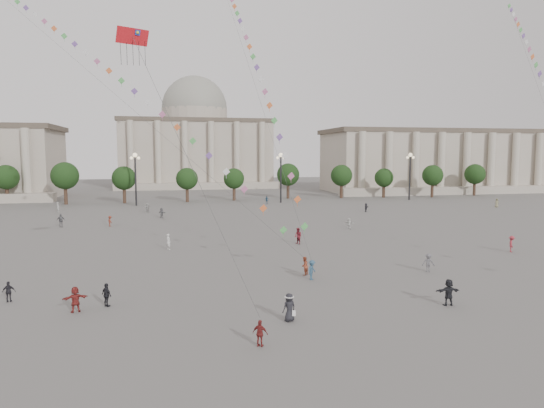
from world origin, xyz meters
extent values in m
plane|color=#585552|center=(0.00, 0.00, 0.00)|extent=(360.00, 360.00, 0.00)
cube|color=#A89F8C|center=(75.00, 95.00, 8.00)|extent=(80.00, 22.00, 16.00)
cube|color=#51463B|center=(75.00, 95.00, 16.60)|extent=(81.60, 22.44, 1.20)
cube|color=#A89F8C|center=(75.00, 82.00, 1.00)|extent=(84.00, 4.00, 2.00)
cube|color=#A89F8C|center=(0.00, 130.00, 10.00)|extent=(46.00, 30.00, 20.00)
cube|color=#51463B|center=(0.00, 130.00, 20.60)|extent=(46.92, 30.60, 1.20)
cube|color=#A89F8C|center=(0.00, 113.00, 1.00)|extent=(48.30, 4.00, 2.00)
cylinder|color=#A89F8C|center=(0.00, 130.00, 22.50)|extent=(21.00, 21.00, 5.00)
sphere|color=gray|center=(0.00, 130.00, 25.00)|extent=(21.00, 21.00, 21.00)
cylinder|color=#37261B|center=(-42.00, 78.00, 1.76)|extent=(0.70, 0.70, 3.52)
sphere|color=black|center=(-42.00, 78.00, 5.44)|extent=(5.12, 5.12, 5.12)
cylinder|color=#37261B|center=(-30.00, 78.00, 1.76)|extent=(0.70, 0.70, 3.52)
sphere|color=black|center=(-30.00, 78.00, 5.44)|extent=(5.12, 5.12, 5.12)
cylinder|color=#37261B|center=(-18.00, 78.00, 1.76)|extent=(0.70, 0.70, 3.52)
sphere|color=black|center=(-18.00, 78.00, 5.44)|extent=(5.12, 5.12, 5.12)
cylinder|color=#37261B|center=(-6.00, 78.00, 1.76)|extent=(0.70, 0.70, 3.52)
sphere|color=black|center=(-6.00, 78.00, 5.44)|extent=(5.12, 5.12, 5.12)
cylinder|color=#37261B|center=(6.00, 78.00, 1.76)|extent=(0.70, 0.70, 3.52)
sphere|color=black|center=(6.00, 78.00, 5.44)|extent=(5.12, 5.12, 5.12)
cylinder|color=#37261B|center=(18.00, 78.00, 1.76)|extent=(0.70, 0.70, 3.52)
sphere|color=black|center=(18.00, 78.00, 5.44)|extent=(5.12, 5.12, 5.12)
cylinder|color=#37261B|center=(30.00, 78.00, 1.76)|extent=(0.70, 0.70, 3.52)
sphere|color=black|center=(30.00, 78.00, 5.44)|extent=(5.12, 5.12, 5.12)
cylinder|color=#37261B|center=(42.00, 78.00, 1.76)|extent=(0.70, 0.70, 3.52)
sphere|color=black|center=(42.00, 78.00, 5.44)|extent=(5.12, 5.12, 5.12)
cylinder|color=#37261B|center=(54.00, 78.00, 1.76)|extent=(0.70, 0.70, 3.52)
sphere|color=black|center=(54.00, 78.00, 5.44)|extent=(5.12, 5.12, 5.12)
cylinder|color=#37261B|center=(66.00, 78.00, 1.76)|extent=(0.70, 0.70, 3.52)
sphere|color=black|center=(66.00, 78.00, 5.44)|extent=(5.12, 5.12, 5.12)
cylinder|color=#262628|center=(-15.00, 70.00, 5.00)|extent=(0.36, 0.36, 10.00)
sphere|color=#FFE5B2|center=(-15.00, 70.00, 10.20)|extent=(0.90, 0.90, 0.90)
sphere|color=#FFE5B2|center=(-15.70, 70.00, 9.60)|extent=(0.60, 0.60, 0.60)
sphere|color=#FFE5B2|center=(-14.30, 70.00, 9.60)|extent=(0.60, 0.60, 0.60)
cylinder|color=#262628|center=(15.00, 70.00, 5.00)|extent=(0.36, 0.36, 10.00)
sphere|color=#FFE5B2|center=(15.00, 70.00, 10.20)|extent=(0.90, 0.90, 0.90)
sphere|color=#FFE5B2|center=(14.30, 70.00, 9.60)|extent=(0.60, 0.60, 0.60)
sphere|color=#FFE5B2|center=(15.70, 70.00, 9.60)|extent=(0.60, 0.60, 0.60)
cylinder|color=#262628|center=(45.00, 70.00, 5.00)|extent=(0.36, 0.36, 10.00)
sphere|color=#FFE5B2|center=(45.00, 70.00, 10.20)|extent=(0.90, 0.90, 0.90)
sphere|color=#FFE5B2|center=(44.30, 70.00, 9.60)|extent=(0.60, 0.60, 0.60)
sphere|color=#FFE5B2|center=(45.70, 70.00, 9.60)|extent=(0.60, 0.60, 0.60)
imported|color=#355A78|center=(11.53, 68.00, 0.83)|extent=(1.04, 0.64, 1.66)
imported|color=black|center=(10.59, -1.59, 0.93)|extent=(1.75, 0.65, 1.85)
imported|color=#AFB0AB|center=(-12.28, 57.46, 0.87)|extent=(1.40, 1.58, 1.74)
imported|color=#59585D|center=(14.19, 7.42, 0.83)|extent=(1.23, 0.96, 1.66)
imported|color=silver|center=(16.23, 32.36, 0.77)|extent=(1.39, 1.28, 1.55)
imported|color=#9E2B37|center=(27.44, 13.60, 0.87)|extent=(1.17, 1.30, 1.74)
imported|color=#222228|center=(26.39, 50.56, 0.79)|extent=(1.35, 1.36, 1.57)
imported|color=#B5B5B1|center=(-28.05, 61.65, 0.90)|extent=(0.74, 0.78, 1.79)
imported|color=slate|center=(-9.62, 49.50, 0.82)|extent=(1.42, 1.43, 1.65)
imported|color=silver|center=(-8.45, 22.41, 0.88)|extent=(0.71, 0.77, 1.76)
imported|color=#5C5C60|center=(-23.58, 42.20, 0.96)|extent=(1.21, 0.75, 1.92)
imported|color=maroon|center=(-16.77, 41.59, 0.77)|extent=(0.98, 1.15, 1.55)
imported|color=maroon|center=(6.29, 22.66, 0.95)|extent=(1.04, 1.14, 1.91)
imported|color=gray|center=(54.48, 52.39, 0.88)|extent=(1.02, 0.90, 1.75)
imported|color=maroon|center=(-3.45, -6.00, 0.74)|extent=(0.93, 0.75, 1.48)
imported|color=black|center=(-12.51, 2.97, 0.82)|extent=(0.93, 0.98, 1.64)
imported|color=maroon|center=(-14.39, 2.19, 0.86)|extent=(1.68, 0.94, 1.73)
imported|color=black|center=(-19.43, 5.50, 0.74)|extent=(0.90, 0.43, 1.48)
imported|color=#9D442A|center=(3.11, 8.58, 0.81)|extent=(0.99, 0.99, 1.62)
imported|color=#2E4E68|center=(3.30, 6.94, 0.83)|extent=(1.18, 1.21, 1.67)
imported|color=black|center=(-0.94, -2.42, 0.89)|extent=(1.01, 0.82, 1.78)
cone|color=white|center=(-0.94, -2.42, 1.62)|extent=(0.52, 0.52, 0.14)
cylinder|color=white|center=(-0.94, -2.42, 1.56)|extent=(0.60, 0.60, 0.02)
cube|color=white|center=(-0.69, -2.57, 0.55)|extent=(0.22, 0.10, 0.35)
cube|color=red|center=(-10.37, 3.91, 18.35)|extent=(2.21, 1.42, 1.02)
cube|color=#1B984A|center=(-10.72, 3.87, 18.60)|extent=(0.40, 0.33, 0.34)
cube|color=#213DB6|center=(-10.02, 3.87, 18.60)|extent=(0.40, 0.33, 0.34)
sphere|color=yellow|center=(-10.72, 3.83, 18.60)|extent=(0.20, 0.20, 0.20)
sphere|color=yellow|center=(-10.02, 3.83, 18.60)|extent=(0.20, 0.20, 0.20)
cylinder|color=#3F3F3F|center=(-6.91, -1.05, 9.98)|extent=(0.02, 0.02, 20.66)
cylinder|color=#3F3F3F|center=(-16.97, 30.99, 19.88)|extent=(0.02, 0.02, 70.52)
cube|color=#54B758|center=(1.62, 10.24, 3.73)|extent=(0.76, 0.25, 0.76)
cube|color=orange|center=(0.14, 11.90, 5.52)|extent=(0.76, 0.25, 0.76)
cube|color=#C26697|center=(-1.35, 13.56, 7.18)|extent=(0.76, 0.25, 0.76)
cube|color=white|center=(-2.84, 15.22, 8.75)|extent=(0.76, 0.25, 0.76)
cube|color=#7952A4|center=(-4.33, 16.88, 10.27)|extent=(0.76, 0.25, 0.76)
cube|color=#54B758|center=(-5.81, 18.54, 11.74)|extent=(0.76, 0.25, 0.76)
cube|color=orange|center=(-7.30, 20.20, 13.17)|extent=(0.76, 0.25, 0.76)
cube|color=#C26697|center=(-8.79, 21.86, 14.58)|extent=(0.76, 0.25, 0.76)
cube|color=white|center=(-10.28, 23.52, 15.95)|extent=(0.76, 0.25, 0.76)
cube|color=#7952A4|center=(-11.76, 25.18, 17.31)|extent=(0.76, 0.25, 0.76)
cube|color=#54B758|center=(-13.25, 26.84, 18.64)|extent=(0.76, 0.25, 0.76)
cube|color=orange|center=(-14.74, 28.50, 19.96)|extent=(0.76, 0.25, 0.76)
cube|color=#C26697|center=(-16.23, 30.16, 21.25)|extent=(0.76, 0.25, 0.76)
cube|color=white|center=(-17.71, 31.82, 22.54)|extent=(0.76, 0.25, 0.76)
cube|color=#7952A4|center=(-19.20, 33.48, 23.81)|extent=(0.76, 0.25, 0.76)
cube|color=#54B758|center=(-20.69, 35.14, 25.07)|extent=(0.76, 0.25, 0.76)
cube|color=orange|center=(-22.18, 36.80, 26.31)|extent=(0.76, 0.25, 0.76)
cube|color=#C26697|center=(-23.67, 38.45, 27.55)|extent=(0.76, 0.25, 0.76)
cube|color=white|center=(-25.15, 40.11, 28.77)|extent=(0.76, 0.25, 0.76)
cube|color=#7952A4|center=(-26.64, 41.77, 29.99)|extent=(0.76, 0.25, 0.76)
cube|color=#54B758|center=(-28.13, 43.43, 31.20)|extent=(0.76, 0.25, 0.76)
cylinder|color=#3F3F3F|center=(1.76, 34.70, 24.46)|extent=(0.02, 0.02, 72.12)
cube|color=#54B758|center=(3.19, 8.92, 4.20)|extent=(0.76, 0.25, 0.76)
cube|color=orange|center=(3.08, 10.91, 6.37)|extent=(0.76, 0.25, 0.76)
cube|color=#C26697|center=(2.97, 12.89, 8.38)|extent=(0.76, 0.25, 0.76)
cube|color=white|center=(2.86, 14.87, 10.29)|extent=(0.76, 0.25, 0.76)
cube|color=#7952A4|center=(2.75, 16.85, 12.12)|extent=(0.76, 0.25, 0.76)
cube|color=#54B758|center=(2.64, 18.84, 13.90)|extent=(0.76, 0.25, 0.76)
cube|color=orange|center=(2.53, 20.82, 15.64)|extent=(0.76, 0.25, 0.76)
cube|color=#C26697|center=(2.42, 22.80, 17.34)|extent=(0.76, 0.25, 0.76)
cube|color=white|center=(2.31, 24.78, 19.00)|extent=(0.76, 0.25, 0.76)
cube|color=#7952A4|center=(2.20, 26.77, 20.64)|extent=(0.76, 0.25, 0.76)
cube|color=#54B758|center=(2.09, 28.75, 22.26)|extent=(0.76, 0.25, 0.76)
cube|color=orange|center=(1.98, 30.73, 23.85)|extent=(0.76, 0.25, 0.76)
cube|color=#C26697|center=(1.87, 32.72, 25.42)|extent=(0.76, 0.25, 0.76)
cube|color=white|center=(1.76, 34.70, 26.98)|extent=(0.76, 0.25, 0.76)
cube|color=#7952A4|center=(1.65, 36.68, 28.52)|extent=(0.76, 0.25, 0.76)
cube|color=#54B758|center=(1.54, 38.66, 30.04)|extent=(0.76, 0.25, 0.76)
cube|color=orange|center=(1.43, 40.65, 31.55)|extent=(0.76, 0.25, 0.76)
cube|color=#C26697|center=(1.32, 42.63, 33.05)|extent=(0.76, 0.25, 0.76)
cylinder|color=#3F3F3F|center=(34.26, 18.95, 17.92)|extent=(0.02, 0.02, 59.58)
cube|color=white|center=(33.17, 16.98, 18.30)|extent=(0.76, 0.25, 0.76)
cube|color=#7952A4|center=(34.26, 18.95, 19.72)|extent=(0.76, 0.25, 0.76)
cube|color=#54B758|center=(35.35, 20.93, 21.12)|extent=(0.76, 0.25, 0.76)
cube|color=orange|center=(36.44, 22.91, 22.50)|extent=(0.76, 0.25, 0.76)
cube|color=#C26697|center=(37.54, 24.89, 23.86)|extent=(0.76, 0.25, 0.76)
cube|color=white|center=(38.63, 26.87, 25.21)|extent=(0.76, 0.25, 0.76)
cube|color=#7952A4|center=(39.72, 28.84, 26.55)|extent=(0.76, 0.25, 0.76)
cube|color=#54B758|center=(40.81, 30.82, 27.88)|extent=(0.76, 0.25, 0.76)
cube|color=orange|center=(41.90, 32.80, 29.19)|extent=(0.76, 0.25, 0.76)
cube|color=#C26697|center=(43.00, 34.78, 30.49)|extent=(0.76, 0.25, 0.76)
cube|color=white|center=(44.09, 36.76, 31.78)|extent=(0.76, 0.25, 0.76)
cube|color=#7952A4|center=(45.18, 38.74, 33.07)|extent=(0.76, 0.25, 0.76)
cube|color=#54B758|center=(46.27, 40.71, 34.34)|extent=(0.76, 0.25, 0.76)
camera|label=1|loc=(-8.02, -31.02, 10.45)|focal=32.00mm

